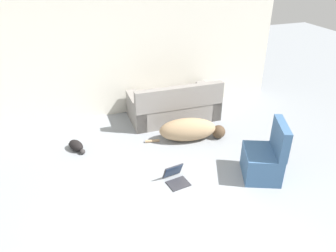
{
  "coord_description": "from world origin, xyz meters",
  "views": [
    {
      "loc": [
        -1.05,
        -2.5,
        3.11
      ],
      "look_at": [
        0.41,
        1.67,
        0.66
      ],
      "focal_mm": 35.0,
      "sensor_mm": 36.0,
      "label": 1
    }
  ],
  "objects_px": {
    "side_chair": "(265,159)",
    "cat": "(76,146)",
    "couch": "(174,107)",
    "dog": "(190,130)",
    "laptop_open": "(175,176)"
  },
  "relations": [
    {
      "from": "couch",
      "to": "cat",
      "type": "distance_m",
      "value": 2.08
    },
    {
      "from": "side_chair",
      "to": "cat",
      "type": "bearing_deg",
      "value": -99.61
    },
    {
      "from": "couch",
      "to": "laptop_open",
      "type": "relative_size",
      "value": 4.44
    },
    {
      "from": "side_chair",
      "to": "dog",
      "type": "bearing_deg",
      "value": -131.46
    },
    {
      "from": "couch",
      "to": "cat",
      "type": "xyz_separation_m",
      "value": [
        -2.0,
        -0.57,
        -0.17
      ]
    },
    {
      "from": "dog",
      "to": "laptop_open",
      "type": "distance_m",
      "value": 1.23
    },
    {
      "from": "dog",
      "to": "laptop_open",
      "type": "relative_size",
      "value": 3.72
    },
    {
      "from": "laptop_open",
      "to": "side_chair",
      "type": "bearing_deg",
      "value": -23.17
    },
    {
      "from": "dog",
      "to": "cat",
      "type": "height_order",
      "value": "dog"
    },
    {
      "from": "cat",
      "to": "side_chair",
      "type": "distance_m",
      "value": 3.12
    },
    {
      "from": "dog",
      "to": "side_chair",
      "type": "xyz_separation_m",
      "value": [
        0.65,
        -1.35,
        0.1
      ]
    },
    {
      "from": "cat",
      "to": "laptop_open",
      "type": "height_order",
      "value": "laptop_open"
    },
    {
      "from": "couch",
      "to": "dog",
      "type": "xyz_separation_m",
      "value": [
        -0.02,
        -0.89,
        -0.05
      ]
    },
    {
      "from": "dog",
      "to": "cat",
      "type": "xyz_separation_m",
      "value": [
        -1.98,
        0.32,
        -0.12
      ]
    },
    {
      "from": "laptop_open",
      "to": "side_chair",
      "type": "height_order",
      "value": "side_chair"
    }
  ]
}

